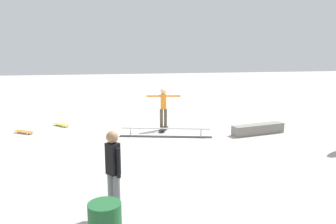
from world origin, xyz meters
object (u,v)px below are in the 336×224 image
grind_rail (166,133)px  bystander_black_shirt (113,169)px  skateboard_main (164,129)px  loose_skateboard_yellow (61,124)px  skate_ledge (258,129)px  loose_skateboard_orange (24,131)px  skater_main (163,106)px

grind_rail → bystander_black_shirt: size_ratio=1.98×
skateboard_main → loose_skateboard_yellow: bearing=93.0°
skate_ledge → grind_rail: bearing=-3.2°
skate_ledge → loose_skateboard_orange: size_ratio=2.65×
grind_rail → skater_main: size_ratio=2.04×
grind_rail → skateboard_main: size_ratio=4.05×
skater_main → loose_skateboard_yellow: skater_main is taller
loose_skateboard_yellow → skater_main: bearing=-151.5°
skater_main → skateboard_main: bearing=-88.5°
grind_rail → skater_main: bearing=-82.0°
grind_rail → loose_skateboard_yellow: bearing=-18.1°
skate_ledge → skateboard_main: bearing=-17.6°
skateboard_main → bystander_black_shirt: bystander_black_shirt is taller
skate_ledge → bystander_black_shirt: 7.60m
grind_rail → loose_skateboard_yellow: size_ratio=4.58×
bystander_black_shirt → loose_skateboard_yellow: (1.98, -7.89, -0.87)m
skate_ledge → skater_main: bearing=-20.8°
skater_main → bystander_black_shirt: size_ratio=0.97×
loose_skateboard_yellow → grind_rail: bearing=-164.8°
skate_ledge → loose_skateboard_yellow: (7.35, -2.57, -0.11)m
grind_rail → skate_ledge: size_ratio=1.59×
skate_ledge → bystander_black_shirt: bearing=44.8°
skater_main → loose_skateboard_yellow: 4.30m
loose_skateboard_orange → bystander_black_shirt: bearing=147.7°
grind_rail → loose_skateboard_orange: bearing=-2.0°
skate_ledge → skater_main: size_ratio=1.28×
grind_rail → skate_ledge: bearing=-169.9°
skateboard_main → bystander_black_shirt: size_ratio=0.49×
skateboard_main → loose_skateboard_yellow: (3.98, -1.50, 0.00)m
grind_rail → skate_ledge: skate_ledge is taller
skater_main → grind_rail: bearing=-86.2°
loose_skateboard_orange → skateboard_main: bearing=-152.8°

